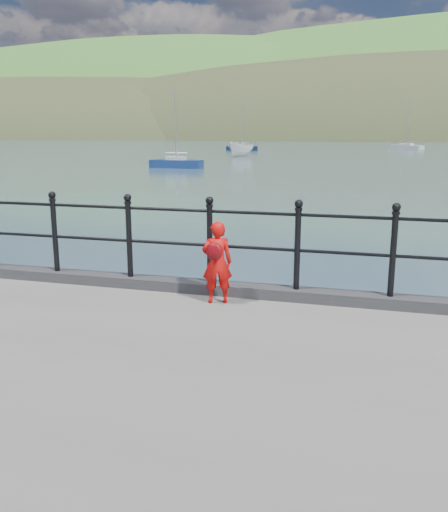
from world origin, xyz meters
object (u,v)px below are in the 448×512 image
(railing, at_px, (168,233))
(sailboat_deep, at_px, (406,147))
(launch_white, at_px, (241,149))
(child, at_px, (217,262))
(sailboat_left, at_px, (242,148))
(sailboat_port, at_px, (176,164))

(railing, bearing_deg, sailboat_deep, 85.24)
(railing, distance_m, sailboat_deep, 93.00)
(launch_white, bearing_deg, sailboat_deep, 79.66)
(railing, height_order, child, railing)
(sailboat_deep, bearing_deg, child, -58.14)
(launch_white, relative_size, sailboat_left, 0.66)
(sailboat_left, bearing_deg, sailboat_deep, 18.95)
(launch_white, bearing_deg, railing, -56.53)
(sailboat_port, height_order, sailboat_left, sailboat_left)
(railing, relative_size, sailboat_port, 2.67)
(child, distance_m, launch_white, 60.22)
(sailboat_port, bearing_deg, sailboat_deep, 71.10)
(railing, distance_m, launch_white, 59.66)
(railing, relative_size, sailboat_deep, 2.05)
(launch_white, distance_m, sailboat_left, 21.34)
(child, xyz_separation_m, sailboat_left, (-18.79, 79.36, -1.21))
(child, bearing_deg, sailboat_left, -97.98)
(sailboat_deep, xyz_separation_m, sailboat_port, (-21.56, -55.08, -0.00))
(child, height_order, sailboat_left, sailboat_left)
(launch_white, height_order, sailboat_port, sailboat_port)
(railing, xyz_separation_m, sailboat_port, (-13.84, 37.59, -1.48))
(launch_white, xyz_separation_m, sailboat_left, (-4.88, 20.77, -0.58))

